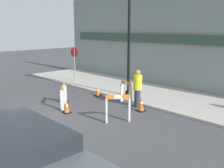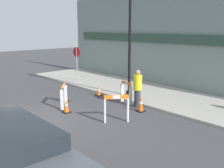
% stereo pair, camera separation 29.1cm
% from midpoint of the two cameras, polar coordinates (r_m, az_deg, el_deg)
% --- Properties ---
extents(ground_plane, '(60.00, 60.00, 0.00)m').
position_cam_midpoint_polar(ground_plane, '(10.19, -17.70, -7.98)').
color(ground_plane, '#424244').
extents(sidewalk_slab, '(18.00, 3.88, 0.11)m').
position_cam_midpoint_polar(sidewalk_slab, '(14.03, 6.56, -1.74)').
color(sidewalk_slab, '#ADA89E').
rests_on(sidewalk_slab, ground_plane).
extents(storefront_facade, '(18.00, 0.22, 5.50)m').
position_cam_midpoint_polar(storefront_facade, '(15.25, 11.76, 9.46)').
color(storefront_facade, gray).
rests_on(storefront_facade, ground_plane).
extents(streetlamp_post, '(0.44, 0.44, 5.76)m').
position_cam_midpoint_polar(streetlamp_post, '(12.60, 3.08, 13.84)').
color(streetlamp_post, black).
rests_on(streetlamp_post, sidewalk_slab).
extents(stop_sign, '(0.59, 0.12, 2.12)m').
position_cam_midpoint_polar(stop_sign, '(16.47, -8.68, 5.49)').
color(stop_sign, gray).
rests_on(stop_sign, sidewalk_slab).
extents(barricade_0, '(0.83, 0.76, 1.01)m').
position_cam_midpoint_polar(barricade_0, '(11.63, -11.20, -2.24)').
color(barricade_0, white).
rests_on(barricade_0, ground_plane).
extents(barricade_1, '(0.62, 0.83, 1.03)m').
position_cam_midpoint_polar(barricade_1, '(9.59, 0.42, -5.10)').
color(barricade_1, white).
rests_on(barricade_1, ground_plane).
extents(barricade_2, '(0.75, 0.27, 1.01)m').
position_cam_midpoint_polar(barricade_2, '(12.02, 2.36, -1.67)').
color(barricade_2, white).
rests_on(barricade_2, ground_plane).
extents(traffic_cone_0, '(0.30, 0.30, 0.66)m').
position_cam_midpoint_polar(traffic_cone_0, '(10.92, 5.62, -4.33)').
color(traffic_cone_0, black).
rests_on(traffic_cone_0, ground_plane).
extents(traffic_cone_1, '(0.30, 0.30, 0.53)m').
position_cam_midpoint_polar(traffic_cone_1, '(13.37, -3.72, -1.49)').
color(traffic_cone_1, black).
rests_on(traffic_cone_1, ground_plane).
extents(traffic_cone_2, '(0.30, 0.30, 0.55)m').
position_cam_midpoint_polar(traffic_cone_2, '(10.85, -10.60, -4.89)').
color(traffic_cone_2, black).
rests_on(traffic_cone_2, ground_plane).
extents(traffic_cone_3, '(0.30, 0.30, 0.73)m').
position_cam_midpoint_polar(traffic_cone_3, '(12.45, -10.99, -2.27)').
color(traffic_cone_3, black).
rests_on(traffic_cone_3, ground_plane).
extents(person_worker, '(0.52, 0.52, 1.65)m').
position_cam_midpoint_polar(person_worker, '(11.35, 4.85, -0.75)').
color(person_worker, '#33333D').
rests_on(person_worker, ground_plane).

